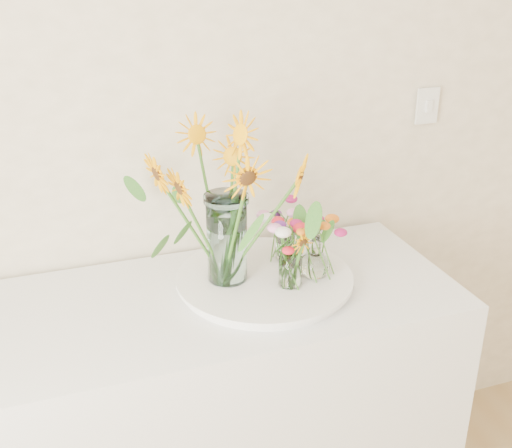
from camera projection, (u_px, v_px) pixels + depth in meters
name	position (u px, v px, depth m)	size (l,w,h in m)	color
counter	(214.00, 424.00, 1.96)	(1.40, 0.60, 0.90)	white
tray	(264.00, 281.00, 1.84)	(0.48, 0.48, 0.03)	white
mason_jar	(227.00, 238.00, 1.76)	(0.11, 0.11, 0.26)	#A5CACF
sunflower_bouquet	(226.00, 203.00, 1.72)	(0.61, 0.61, 0.47)	#FFA605
small_vase_a	(290.00, 268.00, 1.76)	(0.07, 0.07, 0.11)	white
wildflower_posy_a	(291.00, 254.00, 1.74)	(0.17, 0.17, 0.20)	orange
small_vase_b	(315.00, 257.00, 1.81)	(0.09, 0.09, 0.13)	white
wildflower_posy_b	(316.00, 243.00, 1.79)	(0.21, 0.21, 0.22)	orange
small_vase_c	(285.00, 245.00, 1.91)	(0.06, 0.06, 0.10)	white
wildflower_posy_c	(286.00, 232.00, 1.89)	(0.19, 0.19, 0.19)	orange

